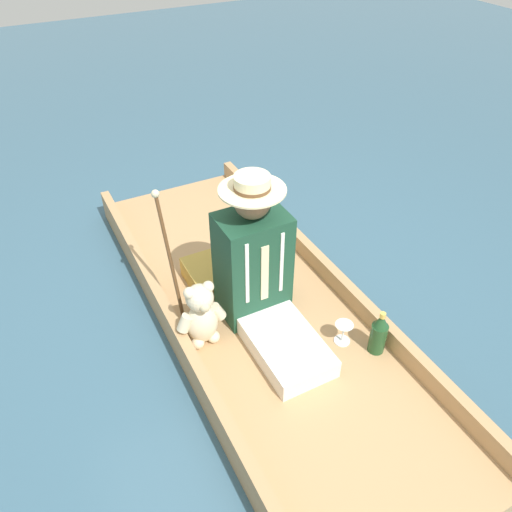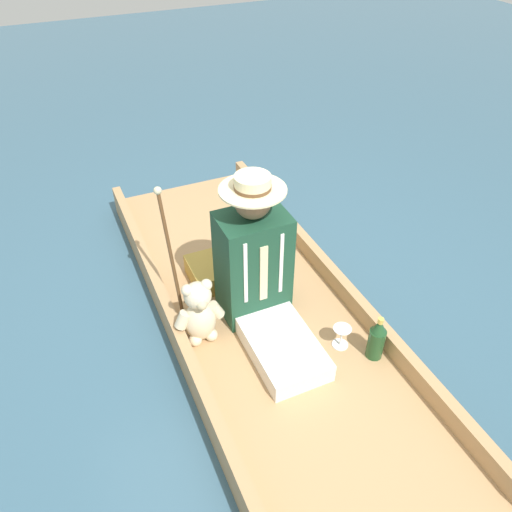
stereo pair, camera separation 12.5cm
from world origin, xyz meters
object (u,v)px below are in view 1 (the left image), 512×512
object	(u,v)px
wine_glass	(344,329)
champagne_bottle	(379,333)
teddy_bear	(201,316)
walking_cane	(168,250)
seated_person	(259,274)

from	to	relation	value
wine_glass	champagne_bottle	distance (m)	0.19
wine_glass	teddy_bear	bearing A→B (deg)	-28.23
walking_cane	champagne_bottle	distance (m)	1.20
seated_person	wine_glass	world-z (taller)	seated_person
teddy_bear	champagne_bottle	world-z (taller)	teddy_bear
teddy_bear	champagne_bottle	xyz separation A→B (m)	(-0.80, 0.49, -0.06)
seated_person	teddy_bear	distance (m)	0.38
teddy_bear	champagne_bottle	bearing A→B (deg)	148.28
seated_person	teddy_bear	bearing A→B (deg)	4.76
wine_glass	walking_cane	world-z (taller)	walking_cane
teddy_bear	walking_cane	xyz separation A→B (m)	(0.05, -0.28, 0.27)
wine_glass	walking_cane	size ratio (longest dim) A/B	0.17
teddy_bear	wine_glass	bearing A→B (deg)	151.77
champagne_bottle	walking_cane	bearing A→B (deg)	-42.32
walking_cane	champagne_bottle	bearing A→B (deg)	137.68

